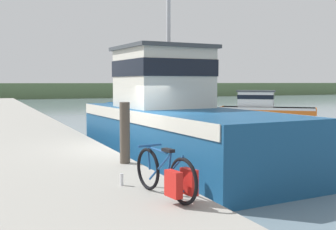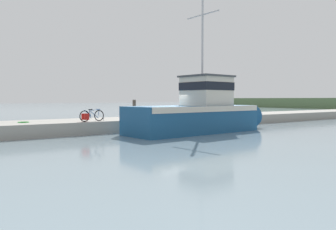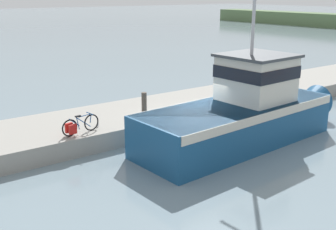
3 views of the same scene
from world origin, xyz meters
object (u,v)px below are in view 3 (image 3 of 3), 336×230
object	(u,v)px
water_bottle_by_bike	(98,124)
bicycle_touring	(78,126)
fishing_boat_main	(245,111)
mooring_post	(144,108)

from	to	relation	value
water_bottle_by_bike	bicycle_touring	bearing A→B (deg)	-69.22
fishing_boat_main	mooring_post	world-z (taller)	fishing_boat_main
fishing_boat_main	mooring_post	bearing A→B (deg)	-131.53
fishing_boat_main	water_bottle_by_bike	world-z (taller)	fishing_boat_main
fishing_boat_main	mooring_post	xyz separation A→B (m)	(-2.70, -3.47, 0.10)
bicycle_touring	mooring_post	size ratio (longest dim) A/B	1.27
fishing_boat_main	mooring_post	distance (m)	4.40
fishing_boat_main	water_bottle_by_bike	size ratio (longest dim) A/B	52.63
bicycle_touring	mooring_post	bearing A→B (deg)	76.20
bicycle_touring	water_bottle_by_bike	xyz separation A→B (m)	(-0.42, 1.11, -0.25)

